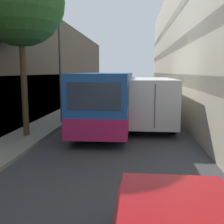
# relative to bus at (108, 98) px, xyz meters

# --- Properties ---
(ground_plane) EXTENTS (150.00, 150.00, 0.00)m
(ground_plane) POSITION_rel_bus_xyz_m (0.60, -1.15, -1.64)
(ground_plane) COLOR #38383D
(sidewalk_left) EXTENTS (1.98, 60.00, 0.16)m
(sidewalk_left) POSITION_rel_bus_xyz_m (-3.63, -1.15, -1.57)
(sidewalk_left) COLOR gray
(sidewalk_left) RESTS_ON ground_plane
(building_left_shopfront) EXTENTS (2.40, 60.00, 7.46)m
(building_left_shopfront) POSITION_rel_bus_xyz_m (-5.72, -1.15, 1.75)
(building_left_shopfront) COLOR #51473D
(building_left_shopfront) RESTS_ON ground_plane
(building_right_apartment) EXTENTS (2.40, 60.00, 10.68)m
(building_right_apartment) POSITION_rel_bus_xyz_m (5.59, -1.15, 3.67)
(building_right_apartment) COLOR #B7AD93
(building_right_apartment) RESTS_ON ground_plane
(bus) EXTENTS (2.63, 10.05, 3.10)m
(bus) POSITION_rel_bus_xyz_m (0.00, 0.00, 0.00)
(bus) COLOR #1E519E
(bus) RESTS_ON ground_plane
(box_truck) EXTENTS (2.39, 8.82, 2.79)m
(box_truck) POSITION_rel_bus_xyz_m (2.49, 1.19, -0.13)
(box_truck) COLOR silver
(box_truck) RESTS_ON ground_plane
(street_lamp) EXTENTS (0.36, 0.80, 7.12)m
(street_lamp) POSITION_rel_bus_xyz_m (-2.89, 0.34, 3.42)
(street_lamp) COLOR #38383D
(street_lamp) RESTS_ON sidewalk_left
(street_tree_left) EXTENTS (4.01, 4.01, 8.17)m
(street_tree_left) POSITION_rel_bus_xyz_m (-3.63, -3.10, 4.65)
(street_tree_left) COLOR #4C3823
(street_tree_left) RESTS_ON sidewalk_left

